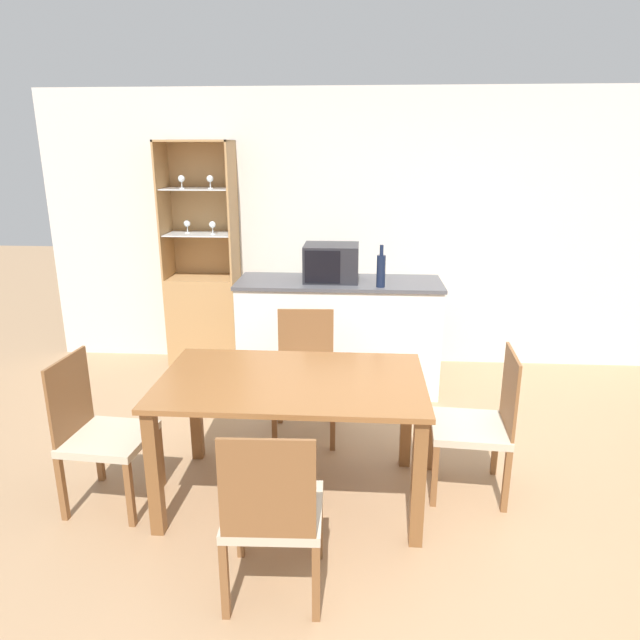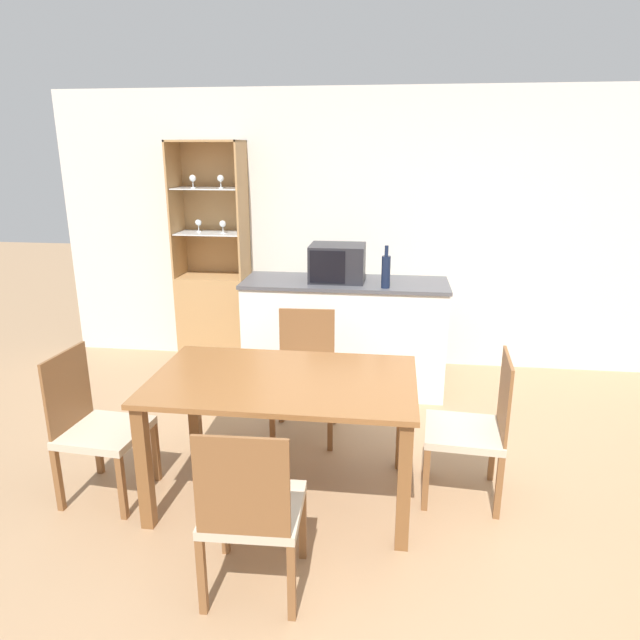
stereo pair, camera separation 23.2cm
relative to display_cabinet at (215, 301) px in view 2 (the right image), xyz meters
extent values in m
plane|color=#A37F5B|center=(1.87, -2.41, -0.61)|extent=(18.00, 18.00, 0.00)
cube|color=silver|center=(1.87, 0.22, 0.67)|extent=(6.80, 0.06, 2.55)
cube|color=white|center=(1.30, -0.50, -0.14)|extent=(1.69, 0.57, 0.93)
cube|color=#4C4C51|center=(1.30, -0.50, 0.33)|extent=(1.72, 0.60, 0.03)
cube|color=tan|center=(0.00, -0.01, -0.18)|extent=(0.65, 0.40, 0.86)
cube|color=tan|center=(0.00, 0.18, 0.87)|extent=(0.65, 0.02, 1.23)
cube|color=tan|center=(-0.32, -0.01, 0.87)|extent=(0.02, 0.40, 1.23)
cube|color=tan|center=(0.32, -0.01, 0.87)|extent=(0.02, 0.40, 1.23)
cube|color=tan|center=(0.00, -0.01, 1.48)|extent=(0.65, 0.40, 0.02)
cube|color=white|center=(0.00, -0.01, 0.66)|extent=(0.61, 0.35, 0.01)
cube|color=white|center=(0.00, -0.01, 1.07)|extent=(0.61, 0.35, 0.01)
cylinder|color=white|center=(-0.13, 0.03, 0.67)|extent=(0.04, 0.04, 0.01)
cylinder|color=white|center=(-0.13, 0.03, 0.70)|extent=(0.01, 0.01, 0.06)
sphere|color=white|center=(-0.13, 0.03, 0.75)|extent=(0.06, 0.06, 0.06)
cylinder|color=white|center=(-0.13, -0.05, 1.07)|extent=(0.04, 0.04, 0.01)
cylinder|color=white|center=(-0.13, -0.05, 1.11)|extent=(0.01, 0.01, 0.06)
sphere|color=white|center=(-0.13, -0.05, 1.16)|extent=(0.06, 0.06, 0.06)
cylinder|color=white|center=(0.13, -0.03, 0.67)|extent=(0.04, 0.04, 0.01)
cylinder|color=white|center=(0.13, -0.03, 0.70)|extent=(0.01, 0.01, 0.06)
sphere|color=white|center=(0.13, -0.03, 0.75)|extent=(0.06, 0.06, 0.06)
cylinder|color=white|center=(0.13, -0.03, 1.07)|extent=(0.04, 0.04, 0.01)
cylinder|color=white|center=(0.13, -0.03, 1.11)|extent=(0.01, 0.01, 0.06)
sphere|color=white|center=(0.13, -0.03, 1.16)|extent=(0.06, 0.06, 0.06)
cube|color=brown|center=(1.10, -2.17, 0.14)|extent=(1.52, 0.92, 0.03)
cube|color=brown|center=(0.40, -2.57, -0.24)|extent=(0.07, 0.07, 0.73)
cube|color=brown|center=(1.79, -2.57, -0.24)|extent=(0.07, 0.07, 0.73)
cube|color=brown|center=(0.40, -1.77, -0.24)|extent=(0.07, 0.07, 0.73)
cube|color=brown|center=(1.79, -1.77, -0.24)|extent=(0.07, 0.07, 0.73)
cube|color=#C1B299|center=(1.10, -1.42, -0.19)|extent=(0.46, 0.46, 0.05)
cube|color=brown|center=(1.09, -1.21, 0.07)|extent=(0.41, 0.04, 0.46)
cube|color=brown|center=(1.31, -1.61, -0.41)|extent=(0.04, 0.04, 0.40)
cube|color=brown|center=(0.90, -1.63, -0.41)|extent=(0.04, 0.04, 0.40)
cube|color=brown|center=(1.29, -1.21, -0.41)|extent=(0.04, 0.04, 0.40)
cube|color=brown|center=(0.88, -1.23, -0.41)|extent=(0.04, 0.04, 0.40)
cube|color=#C1B299|center=(2.15, -2.03, -0.19)|extent=(0.47, 0.47, 0.05)
cube|color=brown|center=(2.36, -2.05, 0.07)|extent=(0.05, 0.41, 0.46)
cube|color=brown|center=(1.93, -2.22, -0.41)|extent=(0.04, 0.04, 0.40)
cube|color=brown|center=(1.96, -1.82, -0.41)|extent=(0.04, 0.04, 0.40)
cube|color=brown|center=(2.33, -2.25, -0.41)|extent=(0.04, 0.04, 0.40)
cube|color=brown|center=(2.36, -1.85, -0.41)|extent=(0.04, 0.04, 0.40)
cube|color=#C1B299|center=(1.10, -2.92, -0.19)|extent=(0.46, 0.46, 0.05)
cube|color=brown|center=(1.10, -3.14, 0.07)|extent=(0.41, 0.03, 0.46)
cube|color=brown|center=(0.89, -2.73, -0.41)|extent=(0.04, 0.04, 0.40)
cube|color=brown|center=(1.29, -2.71, -0.41)|extent=(0.04, 0.04, 0.40)
cube|color=brown|center=(0.90, -3.13, -0.41)|extent=(0.04, 0.04, 0.40)
cube|color=brown|center=(1.31, -3.12, -0.41)|extent=(0.04, 0.04, 0.40)
cube|color=#C1B299|center=(0.05, -2.31, -0.19)|extent=(0.48, 0.48, 0.05)
cube|color=brown|center=(-0.17, -2.29, 0.07)|extent=(0.05, 0.41, 0.46)
cube|color=brown|center=(0.26, -2.12, -0.41)|extent=(0.04, 0.04, 0.40)
cube|color=brown|center=(0.23, -2.53, -0.41)|extent=(0.04, 0.04, 0.40)
cube|color=brown|center=(-0.14, -2.09, -0.41)|extent=(0.04, 0.04, 0.40)
cube|color=brown|center=(-0.17, -2.50, -0.41)|extent=(0.04, 0.04, 0.40)
cube|color=#232328|center=(1.24, -0.48, 0.50)|extent=(0.45, 0.38, 0.30)
cube|color=black|center=(1.17, -0.67, 0.50)|extent=(0.29, 0.01, 0.26)
cylinder|color=#141E38|center=(1.64, -0.69, 0.48)|extent=(0.07, 0.07, 0.26)
cylinder|color=#141E38|center=(1.64, -0.69, 0.65)|extent=(0.03, 0.03, 0.08)
camera|label=1|loc=(1.46, -5.17, 1.42)|focal=32.00mm
camera|label=2|loc=(1.69, -5.15, 1.42)|focal=32.00mm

